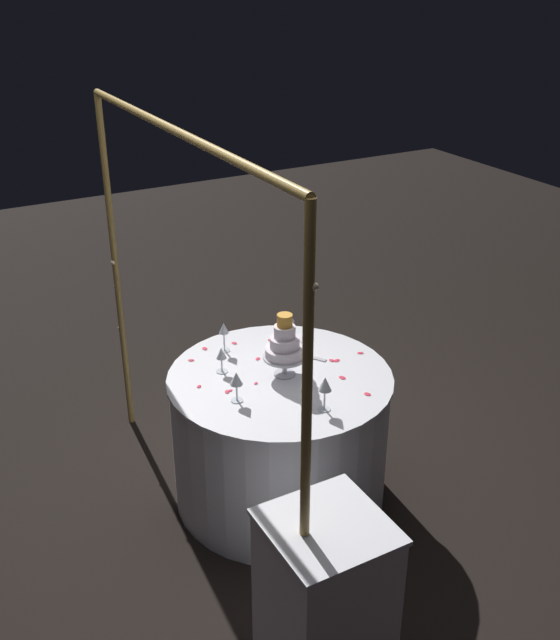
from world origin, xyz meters
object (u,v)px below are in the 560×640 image
decorative_arch (183,281)px  wine_glass_3 (325,385)px  cake_knife (297,353)px  wine_glass_0 (221,355)px  main_table (280,436)px  side_table (325,601)px  wine_glass_1 (236,380)px  wine_glass_2 (224,330)px  wine_glass_4 (289,318)px  tiered_cake (285,345)px

decorative_arch → wine_glass_3: size_ratio=12.46×
cake_knife → wine_glass_0: bearing=86.6°
main_table → wine_glass_3: size_ratio=6.55×
side_table → wine_glass_1: bearing=-5.7°
wine_glass_2 → wine_glass_4: bearing=-92.4°
wine_glass_1 → wine_glass_4: wine_glass_1 is taller
wine_glass_2 → decorative_arch: bearing=136.7°
wine_glass_0 → wine_glass_1: 0.29m
wine_glass_3 → cake_knife: size_ratio=0.68×
tiered_cake → wine_glass_0: tiered_cake is taller
wine_glass_2 → wine_glass_3: size_ratio=0.95×
wine_glass_4 → side_table: bearing=155.6°
main_table → wine_glass_1: wine_glass_1 is taller
cake_knife → wine_glass_1: bearing=118.3°
tiered_cake → wine_glass_4: size_ratio=2.29×
decorative_arch → tiered_cake: 0.68m
main_table → wine_glass_2: (0.38, 0.13, 0.49)m
main_table → wine_glass_2: 0.63m
wine_glass_3 → wine_glass_4: size_ratio=1.19×
wine_glass_3 → main_table: bearing=4.8°
cake_knife → main_table: bearing=129.2°
wine_glass_3 → wine_glass_4: wine_glass_3 is taller
side_table → tiered_cake: bearing=-21.3°
wine_glass_2 → main_table: bearing=-160.8°
cake_knife → side_table: bearing=154.6°
wine_glass_0 → cake_knife: size_ratio=0.53×
main_table → wine_glass_4: 0.65m
side_table → wine_glass_0: 1.33m
decorative_arch → wine_glass_1: bearing=-118.7°
wine_glass_1 → wine_glass_3: 0.42m
main_table → wine_glass_3: (-0.37, -0.03, 0.50)m
wine_glass_0 → wine_glass_4: wine_glass_4 is taller
side_table → cake_knife: bearing=-25.4°
main_table → wine_glass_3: bearing=-175.2°
decorative_arch → side_table: bearing=-174.8°
tiered_cake → wine_glass_2: tiered_cake is taller
main_table → tiered_cake: tiered_cake is taller
decorative_arch → tiered_cake: (-0.00, -0.51, -0.45)m
side_table → wine_glass_1: wine_glass_1 is taller
wine_glass_0 → wine_glass_1: (-0.28, 0.05, 0.02)m
side_table → wine_glass_3: 0.95m
wine_glass_0 → wine_glass_4: 0.53m
wine_glass_3 → wine_glass_0: bearing=26.1°
main_table → wine_glass_0: (0.18, 0.24, 0.47)m
wine_glass_3 → wine_glass_2: bearing=12.3°
decorative_arch → wine_glass_2: bearing=-43.3°
side_table → wine_glass_4: wine_glass_4 is taller
wine_glass_2 → wine_glass_4: size_ratio=1.12×
wine_glass_2 → cake_knife: 0.41m
wine_glass_1 → wine_glass_4: bearing=-49.7°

